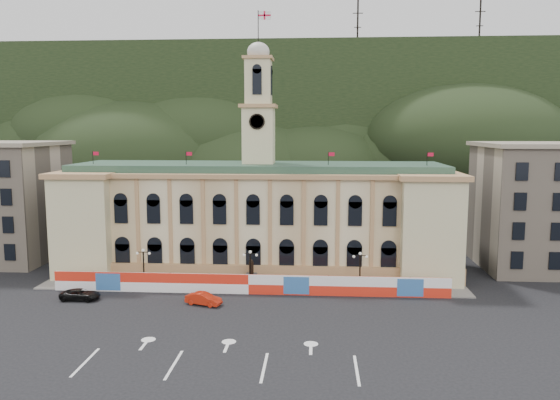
# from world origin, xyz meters

# --- Properties ---
(ground) EXTENTS (260.00, 260.00, 0.00)m
(ground) POSITION_xyz_m (0.00, 0.00, 0.00)
(ground) COLOR black
(ground) RESTS_ON ground
(lane_markings) EXTENTS (26.00, 10.00, 0.02)m
(lane_markings) POSITION_xyz_m (0.00, -5.00, 0.00)
(lane_markings) COLOR white
(lane_markings) RESTS_ON ground
(hill_ridge) EXTENTS (230.00, 80.00, 64.00)m
(hill_ridge) POSITION_xyz_m (0.03, 121.99, 19.48)
(hill_ridge) COLOR black
(hill_ridge) RESTS_ON ground
(city_hall) EXTENTS (56.20, 17.60, 37.10)m
(city_hall) POSITION_xyz_m (0.00, 27.63, 7.85)
(city_hall) COLOR beige
(city_hall) RESTS_ON ground
(side_building_right) EXTENTS (21.00, 17.00, 18.60)m
(side_building_right) POSITION_xyz_m (43.00, 30.93, 9.33)
(side_building_right) COLOR tan
(side_building_right) RESTS_ON ground
(hoarding_fence) EXTENTS (50.00, 0.44, 2.50)m
(hoarding_fence) POSITION_xyz_m (0.06, 15.07, 1.25)
(hoarding_fence) COLOR red
(hoarding_fence) RESTS_ON ground
(pavement) EXTENTS (56.00, 5.50, 0.16)m
(pavement) POSITION_xyz_m (0.00, 17.75, 0.08)
(pavement) COLOR slate
(pavement) RESTS_ON ground
(statue) EXTENTS (1.40, 1.40, 3.72)m
(statue) POSITION_xyz_m (0.00, 18.00, 1.19)
(statue) COLOR #595651
(statue) RESTS_ON ground
(lamp_left) EXTENTS (1.96, 0.44, 5.15)m
(lamp_left) POSITION_xyz_m (-14.00, 17.00, 3.07)
(lamp_left) COLOR black
(lamp_left) RESTS_ON ground
(lamp_center) EXTENTS (1.96, 0.44, 5.15)m
(lamp_center) POSITION_xyz_m (0.00, 17.00, 3.07)
(lamp_center) COLOR black
(lamp_center) RESTS_ON ground
(lamp_right) EXTENTS (1.96, 0.44, 5.15)m
(lamp_right) POSITION_xyz_m (14.00, 17.00, 3.07)
(lamp_right) COLOR black
(lamp_right) RESTS_ON ground
(red_sedan) EXTENTS (4.07, 5.23, 1.43)m
(red_sedan) POSITION_xyz_m (-4.77, 10.47, 0.72)
(red_sedan) COLOR red
(red_sedan) RESTS_ON ground
(black_suv) EXTENTS (2.24, 4.77, 1.32)m
(black_suv) POSITION_xyz_m (-20.09, 11.30, 0.66)
(black_suv) COLOR black
(black_suv) RESTS_ON ground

